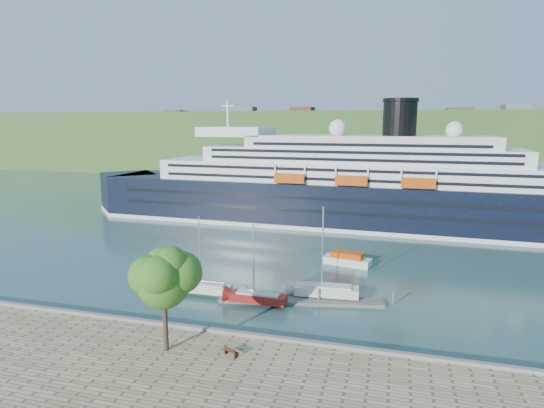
{
  "coord_description": "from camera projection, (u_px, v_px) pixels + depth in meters",
  "views": [
    {
      "loc": [
        15.05,
        -36.6,
        20.1
      ],
      "look_at": [
        -3.21,
        30.0,
        7.62
      ],
      "focal_mm": 30.0,
      "sensor_mm": 36.0,
      "label": 1
    }
  ],
  "objects": [
    {
      "name": "quay_coping",
      "position": [
        219.0,
        331.0,
        41.83
      ],
      "size": [
        220.0,
        0.5,
        0.3
      ],
      "primitive_type": "cube",
      "color": "slate",
      "rests_on": "promenade"
    },
    {
      "name": "tender_launch",
      "position": [
        347.0,
        258.0,
        64.77
      ],
      "size": [
        7.08,
        3.66,
        1.86
      ],
      "primitive_type": null,
      "rotation": [
        0.0,
        0.0,
        -0.21
      ],
      "color": "#C3430B",
      "rests_on": "ground"
    },
    {
      "name": "floating_pontoon",
      "position": [
        301.0,
        301.0,
        51.36
      ],
      "size": [
        18.62,
        5.58,
        0.41
      ],
      "primitive_type": null,
      "rotation": [
        0.0,
        0.0,
        0.18
      ],
      "color": "gray",
      "rests_on": "ground"
    },
    {
      "name": "ground",
      "position": [
        220.0,
        341.0,
        42.23
      ],
      "size": [
        400.0,
        400.0,
        0.0
      ],
      "primitive_type": "plane",
      "color": "#2B4C49",
      "rests_on": "ground"
    },
    {
      "name": "sailboat_white_near",
      "position": [
        204.0,
        259.0,
        52.6
      ],
      "size": [
        7.05,
        2.15,
        9.04
      ],
      "primitive_type": null,
      "rotation": [
        0.0,
        0.0,
        0.03
      ],
      "color": "silver",
      "rests_on": "ground"
    },
    {
      "name": "far_hillside",
      "position": [
        357.0,
        143.0,
        177.71
      ],
      "size": [
        400.0,
        50.0,
        24.0
      ],
      "primitive_type": "cube",
      "color": "#335E25",
      "rests_on": "ground"
    },
    {
      "name": "sailboat_white_far",
      "position": [
        327.0,
        256.0,
        51.28
      ],
      "size": [
        8.17,
        2.85,
        10.36
      ],
      "primitive_type": null,
      "rotation": [
        0.0,
        0.0,
        0.08
      ],
      "color": "silver",
      "rests_on": "ground"
    },
    {
      "name": "park_bench",
      "position": [
        231.0,
        351.0,
        37.6
      ],
      "size": [
        1.47,
        1.07,
        0.87
      ],
      "primitive_type": null,
      "rotation": [
        0.0,
        0.0,
        -0.42
      ],
      "color": "#482414",
      "rests_on": "promenade"
    },
    {
      "name": "promenade_tree",
      "position": [
        164.0,
        295.0,
        37.72
      ],
      "size": [
        5.99,
        5.99,
        9.92
      ],
      "primitive_type": null,
      "color": "#29661B",
      "rests_on": "promenade"
    },
    {
      "name": "sailboat_red",
      "position": [
        258.0,
        267.0,
        49.67
      ],
      "size": [
        7.0,
        2.03,
        9.01
      ],
      "primitive_type": null,
      "rotation": [
        0.0,
        0.0,
        -0.01
      ],
      "color": "maroon",
      "rests_on": "ground"
    },
    {
      "name": "cruise_ship",
      "position": [
        337.0,
        163.0,
        88.91
      ],
      "size": [
        109.48,
        19.59,
        24.48
      ],
      "primitive_type": null,
      "rotation": [
        0.0,
        0.0,
        -0.03
      ],
      "color": "black",
      "rests_on": "ground"
    }
  ]
}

